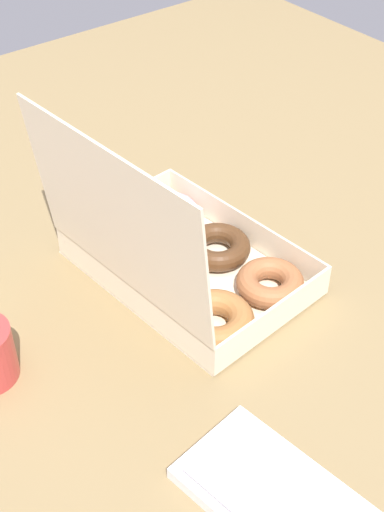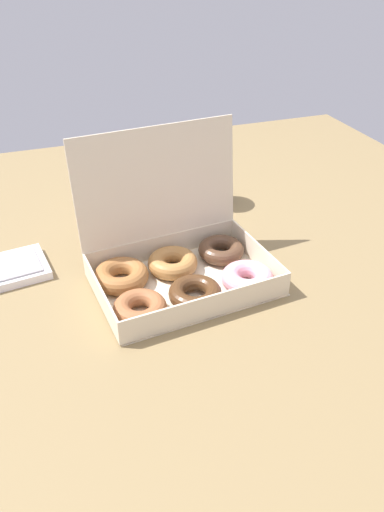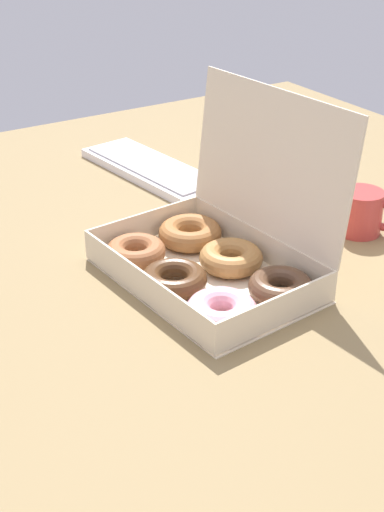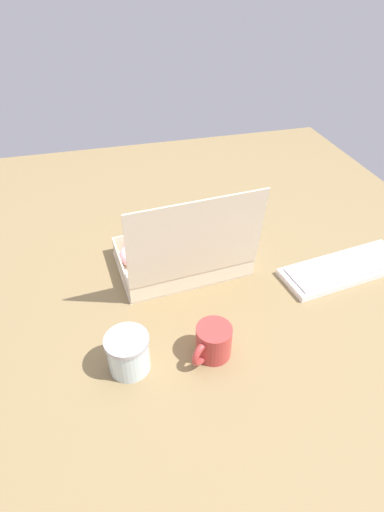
{
  "view_description": "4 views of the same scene",
  "coord_description": "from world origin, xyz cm",
  "views": [
    {
      "loc": [
        -66.0,
        51.54,
        73.66
      ],
      "look_at": [
        -3.0,
        2.55,
        6.13
      ],
      "focal_mm": 50.0,
      "sensor_mm": 36.0,
      "label": 1
    },
    {
      "loc": [
        -26.43,
        -77.63,
        61.72
      ],
      "look_at": [
        2.22,
        3.25,
        5.36
      ],
      "focal_mm": 35.0,
      "sensor_mm": 36.0,
      "label": 2
    },
    {
      "loc": [
        83.96,
        -53.74,
        59.39
      ],
      "look_at": [
        -3.16,
        0.44,
        3.29
      ],
      "focal_mm": 50.0,
      "sensor_mm": 36.0,
      "label": 3
    },
    {
      "loc": [
        19.42,
        90.19,
        74.69
      ],
      "look_at": [
        -2.94,
        3.81,
        4.37
      ],
      "focal_mm": 28.0,
      "sensor_mm": 36.0,
      "label": 4
    }
  ],
  "objects": [
    {
      "name": "donut_box",
      "position": [
        -0.65,
        2.51,
        3.59
      ],
      "size": [
        38.95,
        30.21,
        29.31
      ],
      "color": "beige",
      "rests_on": "ground_plane"
    },
    {
      "name": "ground_plane",
      "position": [
        0.0,
        0.0,
        -1.0
      ],
      "size": [
        180.0,
        180.0,
        2.0
      ],
      "primitive_type": "cube",
      "color": "olive"
    }
  ]
}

